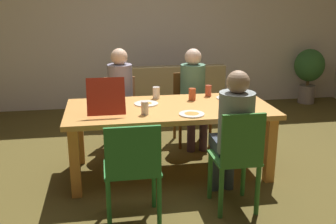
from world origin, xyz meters
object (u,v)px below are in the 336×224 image
dining_table (170,115)px  person_0 (121,92)px  chair_3 (133,168)px  drinking_glass_2 (192,94)px  person_2 (194,90)px  plate_2 (192,114)px  chair_2 (191,103)px  drinking_glass_0 (156,93)px  drinking_glass_3 (145,108)px  couch (166,97)px  drinking_glass_1 (208,91)px  person_1 (233,128)px  pizza_box_0 (106,106)px  chair_1 (237,158)px  chair_0 (121,109)px  plate_0 (227,98)px  plate_1 (146,103)px  potted_plant (309,70)px

dining_table → person_0: size_ratio=1.71×
chair_3 → drinking_glass_2: chair_3 is taller
dining_table → person_2: bearing=60.4°
dining_table → plate_2: size_ratio=8.50×
chair_2 → plate_2: (-0.27, -1.23, 0.23)m
chair_2 → drinking_glass_0: (-0.52, -0.55, 0.29)m
person_0 → drinking_glass_3: size_ratio=9.50×
dining_table → chair_2: (0.43, 0.91, -0.13)m
couch → drinking_glass_2: bearing=-90.3°
dining_table → drinking_glass_1: bearing=35.6°
dining_table → person_1: 0.87m
person_1 → person_0: bearing=120.7°
person_2 → drinking_glass_0: size_ratio=9.24×
dining_table → chair_3: bearing=-115.8°
plate_2 → pizza_box_0: bearing=160.7°
plate_2 → drinking_glass_3: bearing=169.4°
dining_table → drinking_glass_3: drinking_glass_3 is taller
chair_1 → couch: bearing=92.6°
dining_table → chair_0: bearing=117.5°
plate_0 → plate_1: size_ratio=0.93×
chair_3 → pizza_box_0: bearing=101.0°
potted_plant → chair_2: bearing=-148.4°
person_2 → drinking_glass_1: bearing=-78.9°
chair_1 → chair_2: 1.81m
chair_0 → plate_2: chair_0 is taller
couch → drinking_glass_0: bearing=-102.9°
drinking_glass_1 → drinking_glass_3: bearing=-142.8°
drinking_glass_0 → plate_1: bearing=-121.9°
person_0 → plate_1: 0.68m
person_2 → drinking_glass_1: size_ratio=9.64×
plate_2 → drinking_glass_1: bearing=63.0°
chair_0 → plate_0: bearing=-30.0°
pizza_box_0 → drinking_glass_2: pizza_box_0 is taller
chair_0 → person_0: 0.28m
chair_0 → chair_2: chair_2 is taller
chair_1 → drinking_glass_2: chair_1 is taller
chair_0 → chair_3: bearing=-90.0°
person_1 → drinking_glass_3: size_ratio=9.54×
plate_2 → couch: (0.14, 2.37, -0.44)m
drinking_glass_3 → plate_1: bearing=81.6°
drinking_glass_2 → drinking_glass_3: same height
chair_3 → drinking_glass_2: size_ratio=6.80×
chair_3 → potted_plant: potted_plant is taller
chair_1 → plate_1: size_ratio=3.61×
chair_2 → couch: size_ratio=0.52×
pizza_box_0 → person_1: bearing=-33.4°
drinking_glass_3 → couch: (0.58, 2.29, -0.50)m
person_0 → drinking_glass_1: person_0 is taller
plate_1 → drinking_glass_3: bearing=-98.4°
person_1 → potted_plant: 4.02m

